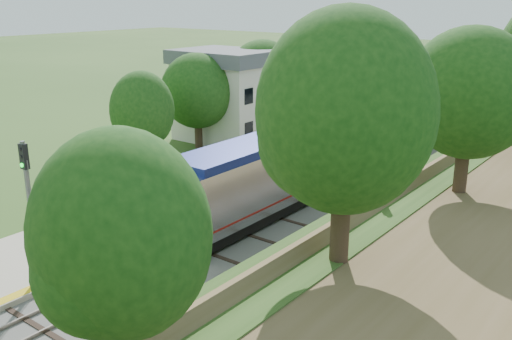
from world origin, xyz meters
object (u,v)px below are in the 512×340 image
Objects in this scene: station_building at (226,95)px; lamppost_far at (169,187)px; signal_platform at (29,197)px; signal_farside at (371,165)px; train at (510,79)px; signal_gantry at (500,72)px.

lamppost_far is (10.44, -17.23, -1.88)m from station_building.
signal_farside is (9.10, 13.94, -0.21)m from signal_platform.
train reaches higher than lamppost_far.
station_building is 23.50m from signal_farside.
train is at bearing 86.42° from lamppost_far.
train is 52.15m from signal_farside.
lamppost_far is (-6.03, -42.22, -2.61)m from signal_gantry.
station_building is 20.23m from lamppost_far.
lamppost_far is (-3.56, -56.96, -0.07)m from train.
signal_platform is (11.10, -25.96, 0.18)m from station_building.
signal_farside reaches higher than signal_gantry.
signal_gantry is 51.24m from signal_platform.
train is 65.79m from signal_platform.
signal_gantry is 42.73m from lamppost_far.
lamppost_far is at bearing -151.94° from signal_farside.
signal_gantry is 37.21m from signal_farside.
signal_platform is 16.65m from signal_farside.
signal_gantry is 0.07× the size of train.
signal_platform is at bearing -85.67° from lamppost_far.
lamppost_far is at bearing -93.58° from train.
signal_gantry is at bearing 83.98° from signal_platform.
signal_platform reaches higher than signal_gantry.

